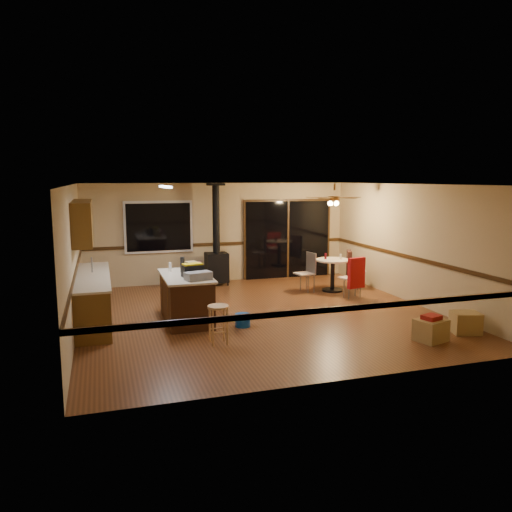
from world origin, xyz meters
name	(u,v)px	position (x,y,z in m)	size (l,w,h in m)	color
floor	(260,314)	(0.00, 0.00, 0.00)	(7.00, 7.00, 0.00)	brown
ceiling	(261,185)	(0.00, 0.00, 2.60)	(7.00, 7.00, 0.00)	silver
wall_back	(220,233)	(0.00, 3.50, 1.30)	(7.00, 7.00, 0.00)	tan
wall_front	(342,287)	(0.00, -3.50, 1.30)	(7.00, 7.00, 0.00)	tan
wall_left	(73,259)	(-3.50, 0.00, 1.30)	(7.00, 7.00, 0.00)	tan
wall_right	(413,244)	(3.50, 0.00, 1.30)	(7.00, 7.00, 0.00)	tan
chair_rail	(260,266)	(0.00, 0.00, 1.00)	(7.00, 7.00, 0.08)	#35210D
window	(159,227)	(-1.60, 3.45, 1.50)	(1.72, 0.10, 1.32)	black
sliding_door	(288,240)	(1.90, 3.45, 1.05)	(2.52, 0.10, 2.10)	black
lower_cabinets	(93,299)	(-3.20, 0.50, 0.43)	(0.60, 3.00, 0.86)	brown
countertop	(92,276)	(-3.20, 0.50, 0.88)	(0.64, 3.04, 0.04)	beige
upper_cabinets	(83,222)	(-3.33, 0.70, 1.90)	(0.35, 2.00, 0.80)	brown
kitchen_island	(186,298)	(-1.50, 0.00, 0.45)	(0.88, 1.68, 0.90)	#32190C
wood_stove	(217,257)	(-0.20, 3.05, 0.73)	(0.55, 0.50, 2.52)	black
ceiling_fan	(334,200)	(2.33, 1.51, 2.21)	(0.24, 0.24, 0.55)	brown
fluorescent_strip	(165,187)	(-1.80, 0.30, 2.56)	(0.10, 1.20, 0.04)	white
toolbox_grey	(198,276)	(-1.36, -0.53, 0.97)	(0.47, 0.26, 0.15)	slate
toolbox_black	(193,271)	(-1.40, -0.20, 1.01)	(0.40, 0.21, 0.22)	black
toolbox_yellow_lid	(193,264)	(-1.40, -0.20, 1.13)	(0.36, 0.19, 0.03)	gold
box_on_island	(192,266)	(-1.31, 0.35, 0.99)	(0.21, 0.28, 0.19)	olive
bottle_dark	(182,265)	(-1.51, 0.29, 1.05)	(0.09, 0.09, 0.30)	black
bottle_pink	(199,267)	(-1.18, 0.26, 1.00)	(0.06, 0.06, 0.20)	#D84C8C
bottle_white	(170,267)	(-1.73, 0.45, 0.99)	(0.06, 0.06, 0.18)	white
bar_stool	(218,325)	(-1.21, -1.49, 0.32)	(0.35, 0.35, 0.64)	tan
blue_bucket	(243,320)	(-0.57, -0.69, 0.12)	(0.28, 0.28, 0.24)	#0B439E
dining_table	(333,270)	(2.33, 1.51, 0.53)	(0.82, 0.82, 0.78)	black
glass_red	(326,256)	(2.18, 1.61, 0.85)	(0.06, 0.06, 0.15)	#590C14
glass_cream	(341,257)	(2.51, 1.46, 0.84)	(0.06, 0.06, 0.13)	beige
chair_left	(308,268)	(1.74, 1.63, 0.59)	(0.47, 0.46, 0.51)	#C2AA90
chair_near	(356,273)	(2.47, 0.63, 0.60)	(0.51, 0.54, 0.70)	#C2AA90
chair_right	(350,265)	(2.86, 1.63, 0.60)	(0.59, 0.57, 0.70)	#C2AA90
box_under_window	(183,279)	(-1.06, 3.10, 0.18)	(0.45, 0.36, 0.36)	olive
box_corner_a	(431,330)	(2.24, -2.43, 0.19)	(0.49, 0.41, 0.37)	olive
box_corner_b	(465,323)	(3.10, -2.25, 0.19)	(0.46, 0.40, 0.38)	olive
box_small_red	(431,317)	(2.24, -2.43, 0.41)	(0.29, 0.24, 0.08)	maroon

